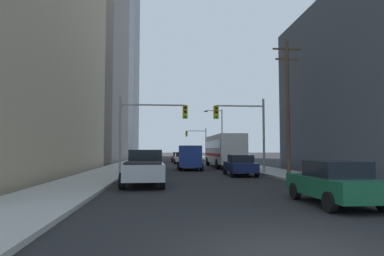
% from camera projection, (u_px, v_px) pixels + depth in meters
% --- Properties ---
extents(sidewalk_left, '(3.44, 160.00, 0.15)m').
position_uv_depth(sidewalk_left, '(136.00, 161.00, 55.12)').
color(sidewalk_left, '#9E9E99').
rests_on(sidewalk_left, ground).
extents(sidewalk_right, '(3.44, 160.00, 0.15)m').
position_uv_depth(sidewalk_right, '(218.00, 160.00, 56.29)').
color(sidewalk_right, '#9E9E99').
rests_on(sidewalk_right, ground).
extents(city_bus, '(2.67, 11.51, 3.40)m').
position_uv_depth(city_bus, '(223.00, 149.00, 36.11)').
color(city_bus, silver).
rests_on(city_bus, ground).
extents(pickup_truck_silver, '(2.20, 5.47, 1.90)m').
position_uv_depth(pickup_truck_silver, '(145.00, 168.00, 18.07)').
color(pickup_truck_silver, '#B7BABF').
rests_on(pickup_truck_silver, ground).
extents(cargo_van_blue, '(2.19, 5.28, 2.26)m').
position_uv_depth(cargo_van_blue, '(190.00, 156.00, 31.69)').
color(cargo_van_blue, navy).
rests_on(cargo_van_blue, ground).
extents(sedan_green, '(1.95, 4.23, 1.52)m').
position_uv_depth(sedan_green, '(335.00, 183.00, 11.56)').
color(sedan_green, '#195938').
rests_on(sedan_green, ground).
extents(sedan_navy, '(1.95, 4.24, 1.52)m').
position_uv_depth(sedan_navy, '(240.00, 165.00, 24.49)').
color(sedan_navy, '#141E4C').
rests_on(sedan_navy, ground).
extents(sedan_beige, '(1.95, 4.23, 1.52)m').
position_uv_depth(sedan_beige, '(150.00, 165.00, 25.36)').
color(sedan_beige, '#C6B793').
rests_on(sedan_beige, ground).
extents(sedan_maroon, '(1.95, 4.24, 1.52)m').
position_uv_depth(sedan_maroon, '(178.00, 157.00, 51.61)').
color(sedan_maroon, maroon).
rests_on(sedan_maroon, ground).
extents(sedan_white, '(1.95, 4.25, 1.52)m').
position_uv_depth(sedan_white, '(181.00, 158.00, 45.20)').
color(sedan_white, white).
rests_on(sedan_white, ground).
extents(traffic_signal_near_left, '(5.31, 0.44, 6.00)m').
position_uv_depth(traffic_signal_near_left, '(150.00, 121.00, 26.16)').
color(traffic_signal_near_left, gray).
rests_on(traffic_signal_near_left, ground).
extents(traffic_signal_near_right, '(4.14, 0.44, 6.00)m').
position_uv_depth(traffic_signal_near_right, '(242.00, 123.00, 26.78)').
color(traffic_signal_near_right, gray).
rests_on(traffic_signal_near_right, ground).
extents(traffic_signal_far_right, '(3.94, 0.44, 6.00)m').
position_uv_depth(traffic_signal_far_right, '(197.00, 138.00, 63.02)').
color(traffic_signal_far_right, gray).
rests_on(traffic_signal_far_right, ground).
extents(utility_pole_right, '(2.20, 0.28, 10.29)m').
position_uv_depth(utility_pole_right, '(288.00, 104.00, 25.73)').
color(utility_pole_right, brown).
rests_on(utility_pole_right, ground).
extents(street_lamp_right, '(2.62, 0.32, 7.50)m').
position_uv_depth(street_lamp_right, '(219.00, 130.00, 46.48)').
color(street_lamp_right, gray).
rests_on(street_lamp_right, ground).
extents(building_left_mid_office, '(19.52, 21.23, 32.99)m').
position_uv_depth(building_left_mid_office, '(64.00, 63.00, 56.64)').
color(building_left_mid_office, gray).
rests_on(building_left_mid_office, ground).
extents(building_left_far_tower, '(14.12, 19.72, 48.34)m').
position_uv_depth(building_left_far_tower, '(111.00, 69.00, 92.82)').
color(building_left_far_tower, '#93939E').
rests_on(building_left_far_tower, ground).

